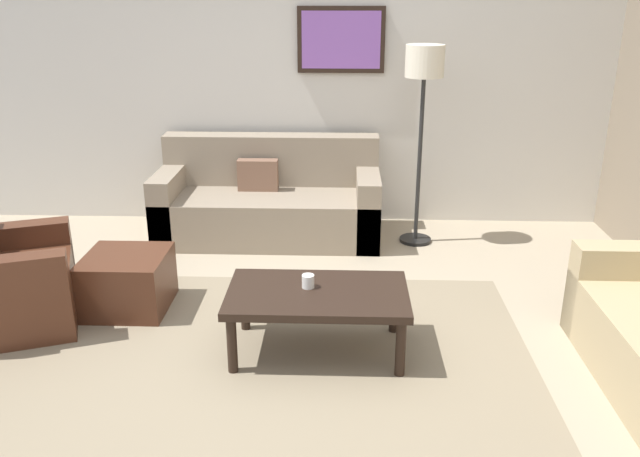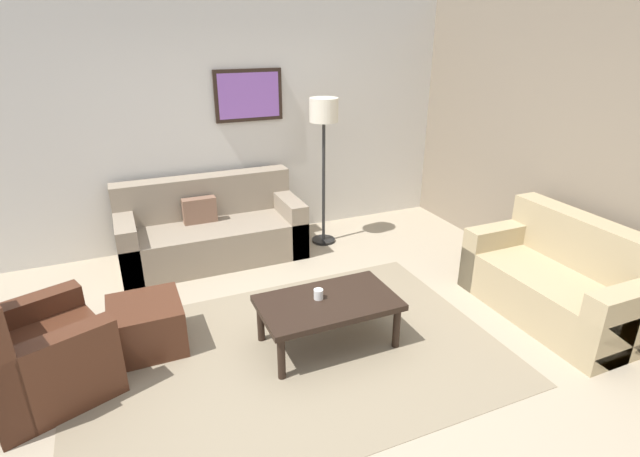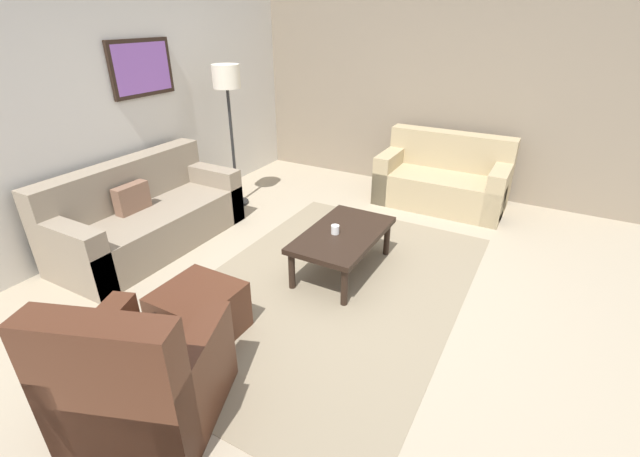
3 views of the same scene
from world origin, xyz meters
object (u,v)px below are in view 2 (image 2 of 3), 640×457
object	(u,v)px
couch_main	(211,231)
ottoman	(147,326)
framed_artwork	(249,95)
lamp_standing	(324,126)
couch_loveseat	(562,283)
cup	(318,294)
armchair_leather	(31,360)
coffee_table	(328,306)

from	to	relation	value
couch_main	ottoman	size ratio (longest dim) A/B	3.52
framed_artwork	lamp_standing	bearing A→B (deg)	-38.89
couch_loveseat	lamp_standing	world-z (taller)	lamp_standing
couch_loveseat	cup	bearing A→B (deg)	168.53
couch_main	armchair_leather	world-z (taller)	armchair_leather
couch_loveseat	framed_artwork	size ratio (longest dim) A/B	1.99
couch_main	couch_loveseat	size ratio (longest dim) A/B	1.26
coffee_table	ottoman	bearing A→B (deg)	158.42
coffee_table	lamp_standing	world-z (taller)	lamp_standing
cup	framed_artwork	world-z (taller)	framed_artwork
couch_main	coffee_table	world-z (taller)	couch_main
ottoman	coffee_table	xyz separation A→B (m)	(1.36, -0.54, 0.16)
ottoman	framed_artwork	distance (m)	2.86
couch_loveseat	ottoman	bearing A→B (deg)	165.08
armchair_leather	cup	size ratio (longest dim) A/B	12.55
framed_artwork	ottoman	bearing A→B (deg)	-127.23
cup	framed_artwork	bearing A→B (deg)	85.88
cup	lamp_standing	size ratio (longest dim) A/B	0.05
ottoman	couch_main	bearing A→B (deg)	61.40
ottoman	cup	size ratio (longest dim) A/B	6.82
armchair_leather	framed_artwork	distance (m)	3.46
couch_loveseat	cup	xyz separation A→B (m)	(-2.19, 0.44, 0.15)
armchair_leather	lamp_standing	bearing A→B (deg)	29.69
cup	lamp_standing	distance (m)	2.27
armchair_leather	ottoman	bearing A→B (deg)	20.62
armchair_leather	ottoman	xyz separation A→B (m)	(0.77, 0.29, -0.11)
coffee_table	couch_main	bearing A→B (deg)	104.05
lamp_standing	framed_artwork	size ratio (longest dim) A/B	2.18
lamp_standing	couch_main	bearing A→B (deg)	173.26
coffee_table	framed_artwork	distance (m)	2.82
ottoman	coffee_table	world-z (taller)	coffee_table
ottoman	framed_artwork	bearing A→B (deg)	52.77
armchair_leather	lamp_standing	world-z (taller)	lamp_standing
couch_main	couch_loveseat	distance (m)	3.62
couch_main	coffee_table	xyz separation A→B (m)	(0.52, -2.07, 0.06)
lamp_standing	ottoman	bearing A→B (deg)	-147.40
ottoman	armchair_leather	bearing A→B (deg)	-159.38
lamp_standing	cup	bearing A→B (deg)	-114.82
couch_loveseat	armchair_leather	bearing A→B (deg)	171.49
couch_loveseat	cup	distance (m)	2.24
couch_loveseat	couch_main	bearing A→B (deg)	137.03
couch_main	ottoman	bearing A→B (deg)	-118.60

